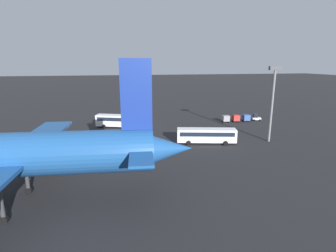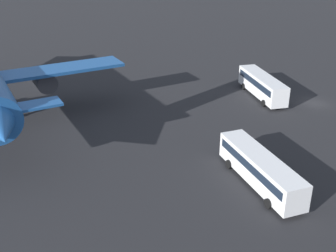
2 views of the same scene
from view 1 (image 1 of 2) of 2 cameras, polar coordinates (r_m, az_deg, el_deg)
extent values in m
plane|color=#232326|center=(76.81, -5.77, 0.75)|extent=(600.00, 600.00, 0.00)
cone|color=#1E5193|center=(32.29, -0.58, -5.05)|extent=(7.13, 5.27, 4.65)
cube|color=#1E5193|center=(45.35, -25.44, -1.74)|extent=(6.36, 17.21, 0.44)
cube|color=navy|center=(30.64, -6.95, 6.73)|extent=(3.68, 0.71, 8.26)
cube|color=#1E5193|center=(31.97, -5.98, -4.35)|extent=(3.84, 13.61, 0.28)
cylinder|color=#38383D|center=(43.90, -27.62, -4.69)|extent=(4.64, 3.25, 2.84)
cylinder|color=#38383D|center=(34.32, -32.48, -14.57)|extent=(0.50, 0.50, 4.13)
cylinder|color=black|center=(35.06, -32.13, -16.92)|extent=(0.94, 0.58, 0.90)
cylinder|color=#38383D|center=(39.83, -28.33, -10.21)|extent=(0.50, 0.50, 4.13)
cylinder|color=black|center=(40.47, -28.07, -12.31)|extent=(0.94, 0.58, 0.90)
cube|color=white|center=(71.50, -10.59, 1.20)|extent=(12.48, 6.82, 2.95)
cube|color=#192333|center=(71.39, -10.61, 1.60)|extent=(11.57, 6.52, 0.94)
cylinder|color=black|center=(71.85, -13.79, -0.07)|extent=(1.04, 0.63, 1.00)
cylinder|color=black|center=(74.40, -12.98, 0.44)|extent=(1.04, 0.63, 1.00)
cylinder|color=black|center=(69.37, -7.93, -0.29)|extent=(1.04, 0.63, 1.00)
cylinder|color=black|center=(72.01, -7.31, 0.25)|extent=(1.04, 0.63, 1.00)
cube|color=white|center=(57.02, 8.37, -1.98)|extent=(12.86, 5.57, 2.78)
cube|color=#192333|center=(56.90, 8.39, -1.50)|extent=(11.89, 5.37, 0.89)
cylinder|color=black|center=(55.71, 4.50, -3.69)|extent=(1.04, 0.53, 1.00)
cylinder|color=black|center=(58.41, 4.36, -2.86)|extent=(1.04, 0.53, 1.00)
cylinder|color=black|center=(56.67, 12.41, -3.67)|extent=(1.04, 0.53, 1.00)
cylinder|color=black|center=(59.32, 11.91, -2.86)|extent=(1.04, 0.53, 1.00)
cube|color=white|center=(83.11, 18.70, 1.54)|extent=(2.63, 1.80, 0.70)
cube|color=#192333|center=(82.81, 18.47, 2.15)|extent=(1.31, 1.38, 1.10)
cylinder|color=black|center=(82.28, 18.27, 1.20)|extent=(0.63, 0.35, 0.60)
cylinder|color=black|center=(83.58, 17.99, 1.41)|extent=(0.63, 0.35, 0.60)
cylinder|color=black|center=(82.80, 19.38, 1.19)|extent=(0.63, 0.35, 0.60)
cylinder|color=black|center=(84.10, 19.09, 1.40)|extent=(0.63, 0.35, 0.60)
cylinder|color=#1E1E2D|center=(79.75, -4.03, 1.58)|extent=(0.32, 0.32, 0.85)
cylinder|color=orange|center=(79.60, -4.04, 2.11)|extent=(0.38, 0.38, 0.65)
sphere|color=tan|center=(79.51, -4.04, 2.42)|extent=(0.24, 0.24, 0.24)
cube|color=#38383D|center=(80.96, 16.64, 1.21)|extent=(2.09, 1.79, 0.10)
cube|color=#33569E|center=(80.79, 16.68, 1.80)|extent=(1.99, 1.71, 1.60)
cylinder|color=black|center=(80.12, 16.33, 0.93)|extent=(0.37, 0.14, 0.36)
cylinder|color=black|center=(81.25, 15.95, 1.13)|extent=(0.37, 0.14, 0.36)
cylinder|color=black|center=(80.77, 17.31, 0.97)|extent=(0.37, 0.14, 0.36)
cylinder|color=black|center=(81.89, 16.92, 1.16)|extent=(0.37, 0.14, 0.36)
cube|color=#38383D|center=(79.69, 14.54, 1.15)|extent=(2.09, 1.79, 0.10)
cube|color=#B72D28|center=(79.52, 14.58, 1.75)|extent=(1.99, 1.71, 1.60)
cylinder|color=black|center=(78.87, 14.21, 0.87)|extent=(0.37, 0.14, 0.36)
cylinder|color=black|center=(80.02, 13.85, 1.07)|extent=(0.37, 0.14, 0.36)
cylinder|color=black|center=(79.47, 15.22, 0.91)|extent=(0.37, 0.14, 0.36)
cylinder|color=black|center=(80.61, 14.85, 1.11)|extent=(0.37, 0.14, 0.36)
cube|color=#38383D|center=(78.32, 12.45, 1.05)|extent=(2.09, 1.79, 0.10)
cube|color=gray|center=(78.14, 12.49, 1.66)|extent=(1.99, 1.71, 1.60)
cylinder|color=black|center=(77.51, 12.09, 0.77)|extent=(0.37, 0.14, 0.36)
cylinder|color=black|center=(78.68, 11.76, 0.98)|extent=(0.37, 0.14, 0.36)
cylinder|color=black|center=(78.06, 13.13, 0.80)|extent=(0.37, 0.14, 0.36)
cylinder|color=black|center=(79.22, 12.79, 1.01)|extent=(0.37, 0.14, 0.36)
cylinder|color=slate|center=(60.91, 21.67, 3.91)|extent=(0.50, 0.50, 15.53)
cube|color=#4C4C4C|center=(60.21, 22.36, 11.58)|extent=(2.80, 0.70, 0.80)
camera|label=2|loc=(50.83, 52.75, 15.82)|focal=45.00mm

